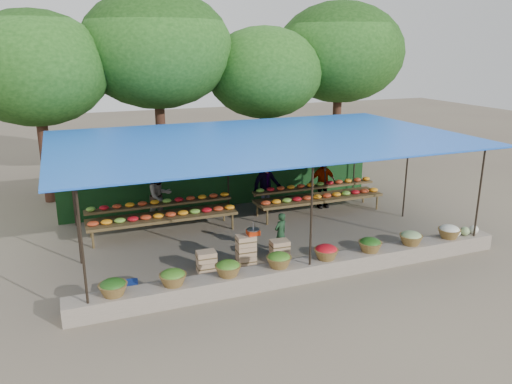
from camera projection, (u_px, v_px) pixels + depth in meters
name	position (u px, v px, depth m)	size (l,w,h in m)	color
ground	(261.00, 237.00, 14.00)	(60.00, 60.00, 0.00)	#66584B
stone_curb	(306.00, 270.00, 11.49)	(10.60, 0.55, 0.40)	#71695A
stall_canopy	(261.00, 143.00, 13.31)	(10.80, 6.60, 2.82)	black
produce_baskets	(303.00, 256.00, 11.35)	(8.98, 0.58, 0.34)	brown
netting_backdrop	(226.00, 169.00, 16.46)	(10.60, 0.06, 2.50)	#174019
tree_row	(212.00, 59.00, 18.28)	(16.51, 5.50, 7.12)	#351C13
fruit_table_left	(162.00, 213.00, 14.16)	(4.21, 0.95, 0.93)	#44341B
fruit_table_right	(318.00, 194.00, 15.92)	(4.21, 0.95, 0.93)	#44341B
crate_counter	(245.00, 253.00, 12.13)	(2.37, 0.36, 0.77)	tan
weighing_scale	(253.00, 232.00, 12.05)	(0.31, 0.31, 0.33)	red
vendor_seated	(281.00, 233.00, 12.79)	(0.40, 0.26, 1.09)	#18351D
customer_left	(160.00, 196.00, 14.94)	(0.81, 0.63, 1.67)	slate
customer_mid	(267.00, 183.00, 16.03)	(1.20, 0.69, 1.86)	slate
customer_right	(322.00, 183.00, 16.38)	(0.97, 0.40, 1.66)	slate
blue_crate_front	(117.00, 301.00, 10.17)	(0.54, 0.39, 0.33)	navy
blue_crate_back	(126.00, 289.00, 10.66)	(0.52, 0.37, 0.31)	navy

